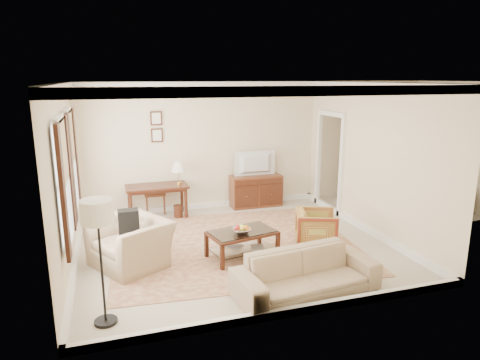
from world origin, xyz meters
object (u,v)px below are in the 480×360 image
writing_desk (157,190)px  striped_armchair (316,226)px  sideboard (256,191)px  tv (256,156)px  club_armchair (130,235)px  coffee_table (242,237)px  sofa (306,267)px

writing_desk → striped_armchair: (2.55, -2.48, -0.25)m
sideboard → tv: 0.84m
striped_armchair → club_armchair: 3.26m
striped_armchair → club_armchair: club_armchair is taller
sideboard → coffee_table: 3.01m
writing_desk → coffee_table: bearing=-66.8°
sideboard → coffee_table: (-1.22, -2.75, -0.01)m
writing_desk → coffee_table: writing_desk is taller
club_armchair → sideboard: bearing=99.6°
sideboard → coffee_table: bearing=-113.9°
club_armchair → striped_armchair: bearing=57.6°
writing_desk → sofa: bearing=-68.6°
writing_desk → club_armchair: size_ratio=1.12×
writing_desk → tv: size_ratio=1.39×
writing_desk → sofa: sofa is taller
writing_desk → sideboard: 2.34m
sideboard → striped_armchair: sideboard is taller
writing_desk → sideboard: (2.33, 0.17, -0.24)m
tv → coffee_table: 3.11m
writing_desk → tv: (2.33, 0.15, 0.61)m
tv → striped_armchair: tv is taller
striped_armchair → sofa: size_ratio=0.35×
sideboard → striped_armchair: (0.22, -2.64, -0.01)m
striped_armchair → club_armchair: size_ratio=0.62×
writing_desk → sideboard: sideboard is taller
writing_desk → sofa: (1.58, -4.04, -0.21)m
striped_armchair → sofa: (-0.97, -1.57, 0.04)m
sofa → striped_armchair: bearing=51.4°
coffee_table → sofa: size_ratio=0.60×
striped_armchair → club_armchair: (-3.26, 0.14, 0.15)m
sofa → writing_desk: bearing=104.5°
club_armchair → coffee_table: bearing=52.3°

